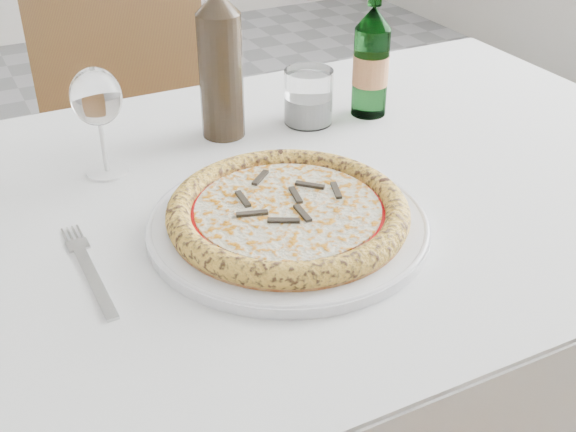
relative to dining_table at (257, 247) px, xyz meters
name	(u,v)px	position (x,y,z in m)	size (l,w,h in m)	color
dining_table	(257,247)	(0.00, 0.00, 0.00)	(1.44, 0.86, 0.76)	olive
chair_far	(126,131)	(0.01, 0.77, -0.13)	(0.51, 0.51, 0.93)	olive
plate	(288,223)	(0.00, -0.10, 0.10)	(0.36, 0.36, 0.02)	white
pizza	(288,212)	(0.00, -0.10, 0.12)	(0.31, 0.31, 0.03)	#C78745
fork	(89,270)	(-0.25, -0.08, 0.09)	(0.03, 0.22, 0.00)	#ABABAB
wine_glass	(96,100)	(-0.17, 0.16, 0.20)	(0.07, 0.07, 0.16)	white
tumbler	(308,100)	(0.18, 0.18, 0.13)	(0.08, 0.08, 0.09)	white
beer_bottle	(371,61)	(0.29, 0.17, 0.18)	(0.06, 0.06, 0.23)	#427949
wine_bottle	(220,63)	(0.04, 0.20, 0.21)	(0.07, 0.07, 0.28)	black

